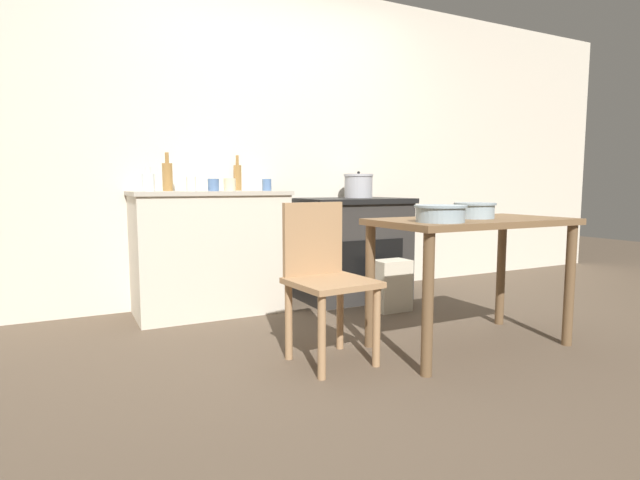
# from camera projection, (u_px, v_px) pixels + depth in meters

# --- Properties ---
(ground_plane) EXTENTS (14.00, 14.00, 0.00)m
(ground_plane) POSITION_uv_depth(u_px,v_px,m) (365.00, 352.00, 2.78)
(ground_plane) COLOR brown
(wall_back) EXTENTS (8.00, 0.07, 2.55)m
(wall_back) POSITION_uv_depth(u_px,v_px,m) (262.00, 142.00, 4.04)
(wall_back) COLOR beige
(wall_back) RESTS_ON ground_plane
(counter_cabinet) EXTENTS (1.09, 0.57, 0.89)m
(counter_cabinet) POSITION_uv_depth(u_px,v_px,m) (210.00, 252.00, 3.63)
(counter_cabinet) COLOR beige
(counter_cabinet) RESTS_ON ground_plane
(stove) EXTENTS (0.89, 0.67, 0.82)m
(stove) POSITION_uv_depth(u_px,v_px,m) (350.00, 248.00, 4.11)
(stove) COLOR #2D2B28
(stove) RESTS_ON ground_plane
(work_table) EXTENTS (1.13, 0.60, 0.74)m
(work_table) POSITION_uv_depth(u_px,v_px,m) (472.00, 239.00, 2.82)
(work_table) COLOR brown
(work_table) RESTS_ON ground_plane
(chair) EXTENTS (0.43, 0.43, 0.83)m
(chair) POSITION_uv_depth(u_px,v_px,m) (325.00, 275.00, 2.62)
(chair) COLOR #A87F56
(chair) RESTS_ON ground_plane
(flour_sack) EXTENTS (0.26, 0.18, 0.38)m
(flour_sack) POSITION_uv_depth(u_px,v_px,m) (392.00, 285.00, 3.69)
(flour_sack) COLOR beige
(flour_sack) RESTS_ON ground_plane
(stock_pot) EXTENTS (0.25, 0.25, 0.22)m
(stock_pot) POSITION_uv_depth(u_px,v_px,m) (358.00, 186.00, 4.18)
(stock_pot) COLOR #A8A8AD
(stock_pot) RESTS_ON stove
(mixing_bowl_large) EXTENTS (0.23, 0.23, 0.09)m
(mixing_bowl_large) POSITION_uv_depth(u_px,v_px,m) (475.00, 210.00, 2.82)
(mixing_bowl_large) COLOR #93A8B2
(mixing_bowl_large) RESTS_ON work_table
(mixing_bowl_small) EXTENTS (0.26, 0.26, 0.09)m
(mixing_bowl_small) POSITION_uv_depth(u_px,v_px,m) (440.00, 213.00, 2.53)
(mixing_bowl_small) COLOR #93A8B2
(mixing_bowl_small) RESTS_ON work_table
(bottle_far_left) EXTENTS (0.07, 0.07, 0.27)m
(bottle_far_left) POSITION_uv_depth(u_px,v_px,m) (167.00, 176.00, 3.53)
(bottle_far_left) COLOR olive
(bottle_far_left) RESTS_ON counter_cabinet
(bottle_left) EXTENTS (0.08, 0.08, 0.16)m
(bottle_left) POSITION_uv_depth(u_px,v_px,m) (148.00, 182.00, 3.44)
(bottle_left) COLOR silver
(bottle_left) RESTS_ON counter_cabinet
(bottle_mid_left) EXTENTS (0.06, 0.06, 0.27)m
(bottle_mid_left) POSITION_uv_depth(u_px,v_px,m) (238.00, 177.00, 3.88)
(bottle_mid_left) COLOR olive
(bottle_mid_left) RESTS_ON counter_cabinet
(cup_center_left) EXTENTS (0.09, 0.09, 0.09)m
(cup_center_left) POSITION_uv_depth(u_px,v_px,m) (230.00, 185.00, 3.61)
(cup_center_left) COLOR beige
(cup_center_left) RESTS_ON counter_cabinet
(cup_center) EXTENTS (0.08, 0.08, 0.09)m
(cup_center) POSITION_uv_depth(u_px,v_px,m) (213.00, 185.00, 3.46)
(cup_center) COLOR #4C6B99
(cup_center) RESTS_ON counter_cabinet
(cup_center_right) EXTENTS (0.07, 0.07, 0.10)m
(cup_center_right) POSITION_uv_depth(u_px,v_px,m) (191.00, 184.00, 3.49)
(cup_center_right) COLOR silver
(cup_center_right) RESTS_ON counter_cabinet
(cup_mid_right) EXTENTS (0.07, 0.07, 0.09)m
(cup_mid_right) POSITION_uv_depth(u_px,v_px,m) (267.00, 185.00, 3.67)
(cup_mid_right) COLOR #4C6B99
(cup_mid_right) RESTS_ON counter_cabinet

